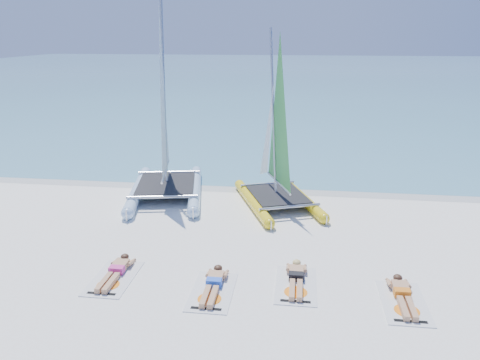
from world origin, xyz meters
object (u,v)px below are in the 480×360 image
(sunbather_a, at_px, (116,271))
(towel_d, at_px, (404,303))
(towel_b, at_px, (212,291))
(towel_c, at_px, (296,285))
(towel_a, at_px, (114,278))
(sunbather_b, at_px, (214,283))
(catamaran_yellow, at_px, (275,148))
(catamaran_blue, at_px, (164,138))
(sunbather_d, at_px, (402,294))
(sunbather_c, at_px, (296,277))

(sunbather_a, relative_size, towel_d, 0.93)
(towel_b, bearing_deg, towel_c, 15.73)
(towel_a, distance_m, sunbather_a, 0.22)
(towel_a, distance_m, sunbather_b, 2.59)
(sunbather_a, relative_size, towel_b, 0.93)
(catamaran_yellow, xyz_separation_m, towel_c, (0.92, -6.04, -1.97))
(catamaran_blue, distance_m, towel_c, 8.28)
(towel_a, height_order, sunbather_d, sunbather_d)
(towel_d, bearing_deg, towel_c, 169.34)
(catamaran_blue, height_order, sunbather_a, catamaran_blue)
(towel_d, bearing_deg, sunbather_d, 90.00)
(catamaran_yellow, relative_size, sunbather_b, 3.65)
(towel_b, bearing_deg, towel_a, 173.33)
(towel_c, relative_size, towel_d, 1.00)
(sunbather_a, height_order, sunbather_d, same)
(towel_d, height_order, sunbather_d, sunbather_d)
(sunbather_a, height_order, towel_d, sunbather_a)
(towel_a, xyz_separation_m, towel_d, (7.02, -0.21, 0.00))
(catamaran_yellow, bearing_deg, catamaran_blue, 156.78)
(catamaran_blue, height_order, towel_d, catamaran_blue)
(sunbather_a, bearing_deg, sunbather_b, -6.67)
(towel_b, xyz_separation_m, sunbather_d, (4.44, 0.29, 0.11))
(sunbather_a, bearing_deg, catamaran_yellow, 59.17)
(catamaran_blue, distance_m, towel_a, 6.84)
(sunbather_a, xyz_separation_m, towel_c, (4.56, 0.06, -0.11))
(towel_a, height_order, towel_b, same)
(catamaran_blue, xyz_separation_m, towel_a, (0.46, -6.46, -2.19))
(sunbather_d, bearing_deg, towel_b, -176.31)
(catamaran_yellow, relative_size, sunbather_c, 3.65)
(towel_a, height_order, sunbather_c, sunbather_c)
(towel_a, distance_m, towel_d, 7.02)
(sunbather_a, height_order, towel_c, sunbather_a)
(catamaran_yellow, height_order, sunbather_b, catamaran_yellow)
(towel_b, bearing_deg, towel_d, 1.21)
(catamaran_blue, xyz_separation_m, catamaran_yellow, (4.10, -0.17, -0.22))
(sunbather_a, height_order, sunbather_c, same)
(sunbather_b, height_order, sunbather_c, same)
(towel_c, bearing_deg, catamaran_yellow, 98.64)
(sunbather_b, bearing_deg, sunbather_c, 15.73)
(catamaran_yellow, bearing_deg, sunbather_b, -120.26)
(towel_b, xyz_separation_m, towel_c, (1.98, 0.56, 0.00))
(towel_c, height_order, sunbather_c, sunbather_c)
(towel_a, distance_m, towel_b, 2.60)
(sunbather_b, bearing_deg, towel_a, 177.57)
(towel_c, relative_size, sunbather_c, 1.07)
(sunbather_a, distance_m, towel_c, 4.56)
(catamaran_yellow, relative_size, sunbather_a, 3.65)
(sunbather_b, bearing_deg, towel_c, 10.46)
(sunbather_d, bearing_deg, catamaran_blue, 139.10)
(towel_b, relative_size, sunbather_c, 1.07)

